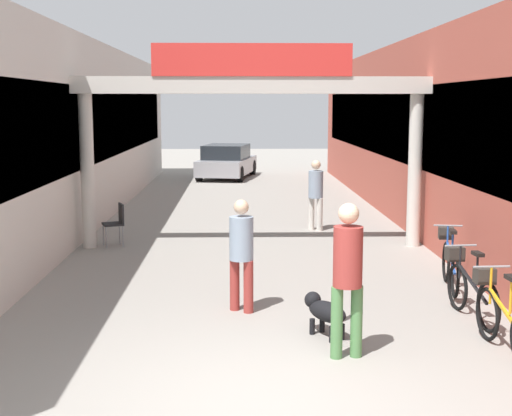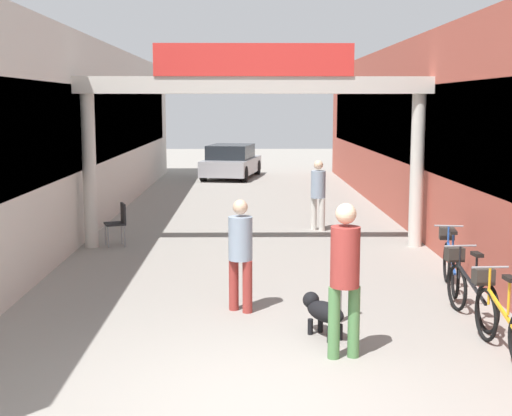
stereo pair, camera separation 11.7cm
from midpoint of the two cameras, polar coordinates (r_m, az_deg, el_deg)
ground_plane at (r=7.45m, az=0.95°, el=-14.88°), size 80.00×80.00×0.00m
storefront_left at (r=18.51m, az=-16.16°, el=5.78°), size 3.00×26.00×4.43m
storefront_right at (r=18.63m, az=15.83°, el=5.81°), size 3.00×26.00×4.43m
arcade_sign_gateway at (r=14.47m, az=0.05°, el=8.24°), size 7.40×0.47×4.12m
pedestrian_with_dog at (r=8.27m, az=7.53°, el=-4.90°), size 0.40×0.39×1.82m
pedestrian_companion at (r=10.07m, az=-0.92°, el=-3.25°), size 0.47×0.47×1.61m
pedestrian_carrying_crate at (r=16.64m, az=5.20°, el=1.40°), size 0.48×0.48×1.64m
dog_on_leash at (r=9.19m, az=5.69°, el=-8.19°), size 0.60×0.73×0.53m
bicycle_orange_nearest at (r=9.05m, az=19.25°, el=-8.19°), size 0.46×1.69×0.98m
bicycle_black_second at (r=10.27m, az=16.95°, el=-6.13°), size 0.46×1.69×0.98m
bicycle_blue_third at (r=11.87m, az=15.55°, el=-4.13°), size 0.46×1.68×0.98m
bollard_post_metal at (r=9.72m, az=6.95°, el=-5.96°), size 0.10×0.10×1.08m
cafe_chair_black_nearer at (r=15.05m, az=-10.72°, el=-0.97°), size 0.51×0.51×0.89m
parked_car_silver at (r=28.49m, az=-1.88°, el=3.72°), size 2.46×4.25×1.33m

